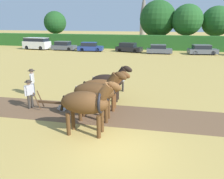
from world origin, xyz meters
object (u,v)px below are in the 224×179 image
Objects in this scene: draft_horse_trail_right at (109,81)px; farmer_beside_team at (123,78)px; plow at (53,105)px; draft_horse_lead_right at (96,92)px; parked_car_center_left at (90,47)px; tree_far_left at (55,23)px; parked_van at (37,43)px; farmer_at_plow at (29,92)px; draft_horse_lead_left at (87,103)px; tree_center at (217,21)px; farmer_onlooker_right at (32,80)px; tree_left at (158,19)px; tree_center_left at (187,20)px; parked_car_center_right at (159,49)px; parked_car_right at (202,50)px; draft_horse_trail_left at (103,87)px; church_spire at (143,13)px; parked_car_center at (129,48)px; parked_car_left at (64,46)px.

farmer_beside_team is (0.44, 2.11, -0.30)m from draft_horse_trail_right.
plow is 1.10× the size of farmer_beside_team.
draft_horse_lead_right reaches higher than parked_car_center_left.
parked_van is at bearing -85.59° from tree_far_left.
farmer_at_plow is at bearing -148.83° from farmer_beside_team.
farmer_beside_team is at bearing 84.83° from draft_horse_lead_left.
draft_horse_lead_left is 1.03× the size of draft_horse_trail_right.
farmer_onlooker_right is at bearing -115.87° from tree_center.
tree_left is at bearing 54.98° from farmer_onlooker_right.
tree_center is 2.78× the size of draft_horse_lead_right.
draft_horse_lead_right is at bearing -107.02° from tree_center.
tree_center_left is at bearing 23.42° from parked_van.
tree_center is 33.80m from farmer_beside_team.
draft_horse_trail_right is at bearing -44.21° from parked_van.
parked_car_center_right is (5.68, 25.36, -0.27)m from farmer_at_plow.
draft_horse_trail_left is at bearing -118.58° from parked_car_right.
farmer_beside_team is (21.36, -29.56, -3.79)m from tree_far_left.
farmer_onlooker_right is at bearing -86.82° from parked_car_center_left.
church_spire reaches higher than tree_left.
church_spire is at bearing 89.23° from plow.
parked_car_center_right is 0.89× the size of parked_car_right.
farmer_beside_team is 22.03m from parked_car_center.
draft_horse_trail_left is 1.06× the size of draft_horse_trail_right.
tree_left is 31.88m from farmer_beside_team.
draft_horse_trail_left is 0.64× the size of parked_car_center_left.
draft_horse_lead_left is 3.67m from plow.
parked_car_center_left is at bearing 75.83° from farmer_onlooker_right.
tree_center reaches higher than farmer_beside_team.
church_spire is 42.59m from parked_car_left.
farmer_onlooker_right reaches higher than parked_car_left.
parked_car_center is at bearing 84.83° from farmer_beside_team.
parked_car_center is at bearing 6.89° from parked_van.
farmer_onlooker_right reaches higher than parked_car_center_right.
draft_horse_lead_left is 28.48m from parked_car_center.
plow is at bearing -164.71° from draft_horse_trail_left.
plow is 1.00× the size of farmer_onlooker_right.
parked_car_center is (-3.87, -9.86, -4.71)m from tree_left.
parked_car_center is 1.01× the size of parked_car_right.
church_spire is 9.02× the size of farmer_at_plow.
tree_center is at bearing 83.67° from farmer_at_plow.
farmer_at_plow is at bearing -152.05° from draft_horse_trail_right.
tree_far_left is 4.29× the size of farmer_at_plow.
tree_far_left is 11.12m from parked_car_left.
farmer_at_plow reaches higher than parked_car_center_right.
draft_horse_trail_right reaches higher than parked_car_right.
parked_car_left is 5.06m from parked_car_center_left.
farmer_onlooker_right reaches higher than parked_car_center_left.
parked_car_center_left is at bearing 119.68° from farmer_at_plow.
plow is 5.44m from farmer_beside_team.
parked_car_center is (6.55, 0.77, -0.01)m from parked_car_center_left.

